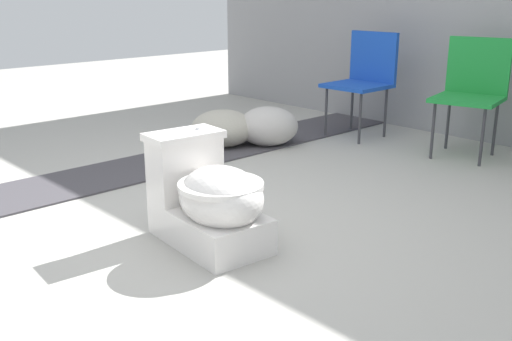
{
  "coord_description": "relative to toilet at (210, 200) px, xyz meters",
  "views": [
    {
      "loc": [
        2.26,
        -1.73,
        1.16
      ],
      "look_at": [
        0.18,
        0.21,
        0.3
      ],
      "focal_mm": 42.0,
      "sensor_mm": 36.0,
      "label": 1
    }
  ],
  "objects": [
    {
      "name": "folding_chair_middle",
      "position": [
        0.02,
        2.39,
        0.29
      ],
      "size": [
        0.52,
        0.52,
        0.83
      ],
      "rotation": [
        0.0,
        0.0,
        -1.35
      ],
      "color": "#1E8C38",
      "rests_on": "ground"
    },
    {
      "name": "folding_chair_left",
      "position": [
        -0.87,
        2.32,
        0.29
      ],
      "size": [
        0.45,
        0.45,
        0.83
      ],
      "rotation": [
        0.0,
        0.0,
        -1.56
      ],
      "color": "#1947B2",
      "rests_on": "ground"
    },
    {
      "name": "ground_plane",
      "position": [
        -0.18,
        0.09,
        -0.22
      ],
      "size": [
        14.0,
        14.0,
        0.0
      ],
      "primitive_type": "plane",
      "color": "#A8A59E"
    },
    {
      "name": "gravel_strip",
      "position": [
        -1.29,
        0.59,
        -0.21
      ],
      "size": [
        0.56,
        8.0,
        0.01
      ],
      "primitive_type": "cube",
      "color": "#423F44",
      "rests_on": "ground"
    },
    {
      "name": "boulder_far",
      "position": [
        -1.15,
        1.5,
        -0.07
      ],
      "size": [
        0.58,
        0.6,
        0.3
      ],
      "primitive_type": "ellipsoid",
      "rotation": [
        0.0,
        0.0,
        0.98
      ],
      "color": "#B7B2AD",
      "rests_on": "ground"
    },
    {
      "name": "toilet",
      "position": [
        0.0,
        0.0,
        0.0
      ],
      "size": [
        0.66,
        0.43,
        0.52
      ],
      "rotation": [
        0.0,
        0.0,
        -0.1
      ],
      "color": "white",
      "rests_on": "ground"
    },
    {
      "name": "boulder_near",
      "position": [
        -1.37,
        1.23,
        -0.08
      ],
      "size": [
        0.65,
        0.66,
        0.28
      ],
      "primitive_type": "ellipsoid",
      "rotation": [
        0.0,
        0.0,
        0.91
      ],
      "color": "#ADA899",
      "rests_on": "ground"
    }
  ]
}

